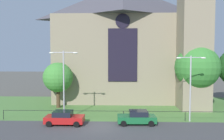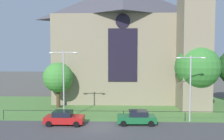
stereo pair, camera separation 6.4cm
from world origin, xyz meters
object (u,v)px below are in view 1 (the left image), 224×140
(parked_car_red, at_px, (64,118))
(tree_right_near, at_px, (197,68))
(tree_left_near, at_px, (58,78))
(streetlamp_far, at_px, (190,79))
(church_building, at_px, (127,41))
(parked_car_green, at_px, (137,117))
(streetlamp_near, at_px, (64,76))

(parked_car_red, bearing_deg, tree_right_near, 24.77)
(tree_left_near, height_order, streetlamp_far, streetlamp_far)
(tree_left_near, xyz_separation_m, parked_car_red, (2.89, -8.28, -3.69))
(church_building, xyz_separation_m, parked_car_green, (0.67, -14.96, -9.53))
(tree_right_near, bearing_deg, parked_car_green, -141.50)
(parked_car_green, bearing_deg, streetlamp_far, -169.77)
(streetlamp_far, height_order, parked_car_red, streetlamp_far)
(church_building, xyz_separation_m, tree_left_near, (-10.20, -7.12, -5.84))
(streetlamp_far, bearing_deg, streetlamp_near, -180.00)
(tree_right_near, distance_m, streetlamp_near, 18.24)
(streetlamp_far, xyz_separation_m, parked_car_green, (-6.18, -1.30, -4.12))
(tree_left_near, relative_size, parked_car_red, 1.57)
(church_building, relative_size, parked_car_green, 6.12)
(streetlamp_far, distance_m, parked_car_red, 14.85)
(tree_right_near, distance_m, parked_car_red, 19.16)
(tree_right_near, relative_size, parked_car_green, 2.13)
(streetlamp_near, height_order, streetlamp_far, streetlamp_near)
(tree_left_near, relative_size, parked_car_green, 1.56)
(tree_left_near, xyz_separation_m, parked_car_green, (10.87, -7.84, -3.69))
(tree_left_near, distance_m, streetlamp_far, 18.26)
(parked_car_green, bearing_deg, church_building, -89.09)
(parked_car_red, xyz_separation_m, parked_car_green, (7.97, 0.44, 0.00))
(streetlamp_near, bearing_deg, parked_car_green, -8.80)
(parked_car_red, bearing_deg, tree_left_near, 110.03)
(tree_right_near, height_order, streetlamp_near, tree_right_near)
(tree_right_near, bearing_deg, streetlamp_far, -115.07)
(streetlamp_far, bearing_deg, parked_car_red, -172.99)
(tree_right_near, distance_m, parked_car_green, 12.47)
(streetlamp_far, bearing_deg, church_building, 116.65)
(tree_right_near, xyz_separation_m, streetlamp_far, (-2.70, -5.76, -1.05))
(streetlamp_near, bearing_deg, church_building, 60.45)
(tree_left_near, bearing_deg, parked_car_red, -70.75)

